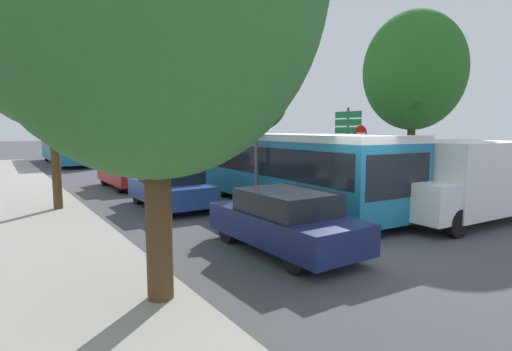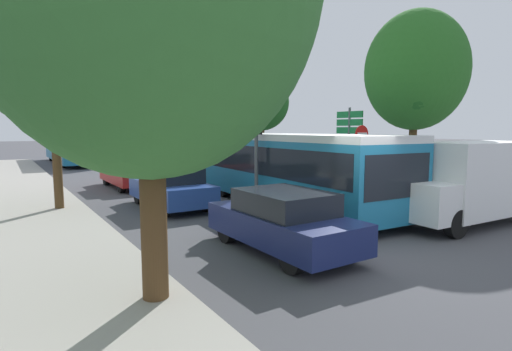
% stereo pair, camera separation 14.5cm
% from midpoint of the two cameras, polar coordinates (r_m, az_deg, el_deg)
% --- Properties ---
extents(ground_plane, '(200.00, 200.00, 0.00)m').
position_cam_midpoint_polar(ground_plane, '(9.27, 15.24, -10.31)').
color(ground_plane, '#47474C').
extents(kerb_strip_left, '(3.20, 38.30, 0.14)m').
position_cam_midpoint_polar(kerb_strip_left, '(20.12, -30.98, -1.74)').
color(kerb_strip_left, '#9E998E').
rests_on(kerb_strip_left, ground).
extents(articulated_bus, '(3.55, 16.98, 2.50)m').
position_cam_midpoint_polar(articulated_bus, '(16.86, -2.76, 2.46)').
color(articulated_bus, teal).
rests_on(articulated_bus, ground).
extents(city_bus_rear, '(2.70, 11.62, 2.50)m').
position_cam_midpoint_polar(city_bus_rear, '(34.46, -25.46, 3.94)').
color(city_bus_rear, teal).
rests_on(city_bus_rear, ground).
extents(queued_car_navy, '(1.65, 3.88, 1.35)m').
position_cam_midpoint_polar(queued_car_navy, '(8.77, 3.64, -6.44)').
color(queued_car_navy, navy).
rests_on(queued_car_navy, ground).
extents(queued_car_blue, '(1.70, 4.01, 1.39)m').
position_cam_midpoint_polar(queued_car_blue, '(13.84, -12.42, -1.67)').
color(queued_car_blue, '#284799').
rests_on(queued_car_blue, ground).
extents(queued_car_red, '(1.80, 4.24, 1.47)m').
position_cam_midpoint_polar(queued_car_red, '(19.18, -17.99, 0.55)').
color(queued_car_red, '#B21E19').
rests_on(queued_car_red, ground).
extents(white_van, '(5.09, 2.21, 2.31)m').
position_cam_midpoint_polar(white_van, '(12.89, 27.94, -0.49)').
color(white_van, white).
rests_on(white_van, ground).
extents(traffic_light, '(0.38, 0.40, 3.40)m').
position_cam_midpoint_polar(traffic_light, '(12.52, -0.26, 5.87)').
color(traffic_light, '#56595E').
rests_on(traffic_light, ground).
extents(no_entry_sign, '(0.70, 0.08, 2.82)m').
position_cam_midpoint_polar(no_entry_sign, '(15.85, 14.40, 3.56)').
color(no_entry_sign, '#56595E').
rests_on(no_entry_sign, ground).
extents(direction_sign_post, '(0.16, 1.40, 3.60)m').
position_cam_midpoint_polar(direction_sign_post, '(17.90, 12.73, 6.15)').
color(direction_sign_post, '#56595E').
rests_on(direction_sign_post, ground).
extents(tree_left_mid, '(4.27, 4.27, 6.82)m').
position_cam_midpoint_polar(tree_left_mid, '(14.27, -27.61, 14.16)').
color(tree_left_mid, '#51381E').
rests_on(tree_left_mid, ground).
extents(tree_right_near, '(3.95, 3.95, 7.31)m').
position_cam_midpoint_polar(tree_right_near, '(17.37, 21.43, 13.38)').
color(tree_right_near, '#51381E').
rests_on(tree_right_near, ground).
extents(tree_right_mid, '(3.27, 3.27, 5.94)m').
position_cam_midpoint_polar(tree_right_mid, '(23.86, 0.27, 10.37)').
color(tree_right_mid, '#51381E').
rests_on(tree_right_mid, ground).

